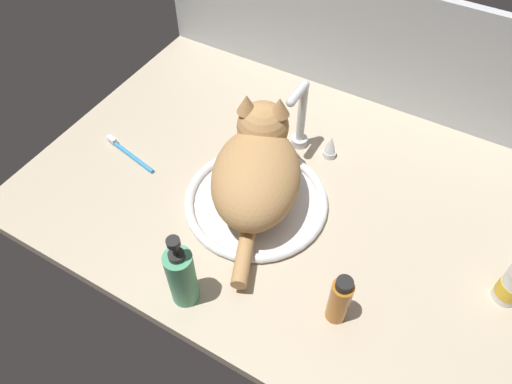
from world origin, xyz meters
TOP-DOWN VIEW (x-y plane):
  - countertop at (0.00, 0.00)cm, footprint 119.06×79.04cm
  - backsplash_wall at (0.00, 40.72)cm, footprint 119.06×2.40cm
  - sink_basin at (-5.77, -6.41)cm, footprint 31.93×31.93cm
  - faucet at (-5.77, 14.54)cm, footprint 19.51×9.82cm
  - cat at (-6.65, -4.22)cm, footprint 27.28×38.14cm
  - amber_bottle at (20.25, -22.04)cm, footprint 3.97×3.97cm
  - soap_pump_bottle at (-6.33, -32.63)cm, footprint 5.28×5.28cm
  - toothbrush at (-39.96, -8.78)cm, footprint 16.56×4.49cm

SIDE VIEW (x-z plane):
  - countertop at x=0.00cm, z-range 0.00..3.00cm
  - toothbrush at x=-39.96cm, z-range 2.78..4.48cm
  - sink_basin at x=-5.77cm, z-range 2.86..4.93cm
  - amber_bottle at x=20.25cm, z-range 2.64..15.39cm
  - faucet at x=-5.77cm, z-range 0.71..20.02cm
  - soap_pump_bottle at x=-6.33cm, z-range 0.83..20.07cm
  - cat at x=-6.65cm, z-range 3.07..22.45cm
  - backsplash_wall at x=0.00cm, z-range 0.00..34.33cm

